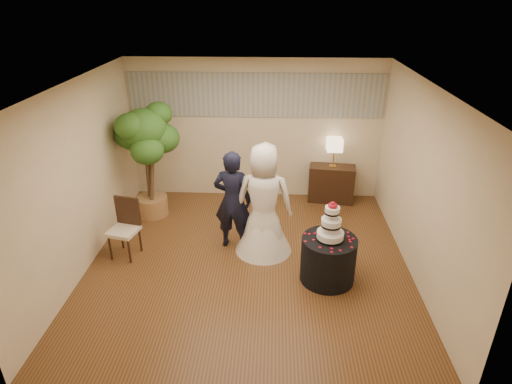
{
  "coord_description": "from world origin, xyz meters",
  "views": [
    {
      "loc": [
        0.37,
        -5.67,
        3.97
      ],
      "look_at": [
        0.1,
        0.4,
        1.05
      ],
      "focal_mm": 30.0,
      "sensor_mm": 36.0,
      "label": 1
    }
  ],
  "objects_px": {
    "groom": "(233,201)",
    "table_lamp": "(334,153)",
    "wedding_cake": "(331,221)",
    "side_chair": "(123,229)",
    "cake_table": "(328,259)",
    "ficus_tree": "(147,162)",
    "bride": "(264,200)",
    "console": "(331,184)"
  },
  "relations": [
    {
      "from": "wedding_cake",
      "to": "console",
      "type": "relative_size",
      "value": 0.67
    },
    {
      "from": "bride",
      "to": "side_chair",
      "type": "relative_size",
      "value": 1.92
    },
    {
      "from": "groom",
      "to": "ficus_tree",
      "type": "bearing_deg",
      "value": -23.15
    },
    {
      "from": "wedding_cake",
      "to": "side_chair",
      "type": "distance_m",
      "value": 3.28
    },
    {
      "from": "cake_table",
      "to": "bride",
      "type": "bearing_deg",
      "value": 142.35
    },
    {
      "from": "side_chair",
      "to": "wedding_cake",
      "type": "bearing_deg",
      "value": 4.48
    },
    {
      "from": "console",
      "to": "ficus_tree",
      "type": "xyz_separation_m",
      "value": [
        -3.48,
        -0.76,
        0.72
      ]
    },
    {
      "from": "table_lamp",
      "to": "console",
      "type": "bearing_deg",
      "value": 0.0
    },
    {
      "from": "console",
      "to": "cake_table",
      "type": "bearing_deg",
      "value": -89.95
    },
    {
      "from": "console",
      "to": "table_lamp",
      "type": "distance_m",
      "value": 0.67
    },
    {
      "from": "table_lamp",
      "to": "side_chair",
      "type": "xyz_separation_m",
      "value": [
        -3.55,
        -2.16,
        -0.56
      ]
    },
    {
      "from": "bride",
      "to": "wedding_cake",
      "type": "height_order",
      "value": "bride"
    },
    {
      "from": "cake_table",
      "to": "console",
      "type": "distance_m",
      "value": 2.67
    },
    {
      "from": "groom",
      "to": "cake_table",
      "type": "relative_size",
      "value": 2.11
    },
    {
      "from": "table_lamp",
      "to": "wedding_cake",
      "type": "bearing_deg",
      "value": -97.43
    },
    {
      "from": "cake_table",
      "to": "side_chair",
      "type": "height_order",
      "value": "side_chair"
    },
    {
      "from": "groom",
      "to": "table_lamp",
      "type": "relative_size",
      "value": 2.93
    },
    {
      "from": "cake_table",
      "to": "table_lamp",
      "type": "distance_m",
      "value": 2.76
    },
    {
      "from": "groom",
      "to": "wedding_cake",
      "type": "bearing_deg",
      "value": 158.53
    },
    {
      "from": "cake_table",
      "to": "table_lamp",
      "type": "relative_size",
      "value": 1.39
    },
    {
      "from": "groom",
      "to": "console",
      "type": "height_order",
      "value": "groom"
    },
    {
      "from": "bride",
      "to": "ficus_tree",
      "type": "distance_m",
      "value": 2.45
    },
    {
      "from": "side_chair",
      "to": "console",
      "type": "bearing_deg",
      "value": 44.46
    },
    {
      "from": "side_chair",
      "to": "table_lamp",
      "type": "bearing_deg",
      "value": 44.46
    },
    {
      "from": "bride",
      "to": "console",
      "type": "relative_size",
      "value": 2.07
    },
    {
      "from": "table_lamp",
      "to": "groom",
      "type": "bearing_deg",
      "value": -135.57
    },
    {
      "from": "table_lamp",
      "to": "ficus_tree",
      "type": "distance_m",
      "value": 3.56
    },
    {
      "from": "wedding_cake",
      "to": "table_lamp",
      "type": "relative_size",
      "value": 1.04
    },
    {
      "from": "ficus_tree",
      "to": "side_chair",
      "type": "relative_size",
      "value": 2.25
    },
    {
      "from": "wedding_cake",
      "to": "groom",
      "type": "bearing_deg",
      "value": 149.9
    },
    {
      "from": "groom",
      "to": "ficus_tree",
      "type": "distance_m",
      "value": 1.96
    },
    {
      "from": "bride",
      "to": "table_lamp",
      "type": "xyz_separation_m",
      "value": [
        1.32,
        1.9,
        0.11
      ]
    },
    {
      "from": "groom",
      "to": "ficus_tree",
      "type": "height_order",
      "value": "ficus_tree"
    },
    {
      "from": "groom",
      "to": "table_lamp",
      "type": "distance_m",
      "value": 2.56
    },
    {
      "from": "cake_table",
      "to": "wedding_cake",
      "type": "xyz_separation_m",
      "value": [
        0.0,
        0.0,
        0.65
      ]
    },
    {
      "from": "console",
      "to": "ficus_tree",
      "type": "relative_size",
      "value": 0.41
    },
    {
      "from": "bride",
      "to": "wedding_cake",
      "type": "relative_size",
      "value": 3.08
    },
    {
      "from": "groom",
      "to": "wedding_cake",
      "type": "height_order",
      "value": "groom"
    },
    {
      "from": "cake_table",
      "to": "table_lamp",
      "type": "height_order",
      "value": "table_lamp"
    },
    {
      "from": "bride",
      "to": "side_chair",
      "type": "bearing_deg",
      "value": 11.1
    },
    {
      "from": "bride",
      "to": "side_chair",
      "type": "height_order",
      "value": "bride"
    },
    {
      "from": "cake_table",
      "to": "wedding_cake",
      "type": "bearing_deg",
      "value": 90.0
    }
  ]
}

